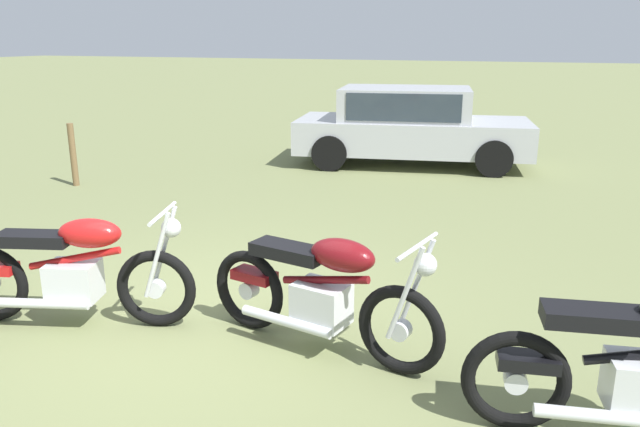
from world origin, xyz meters
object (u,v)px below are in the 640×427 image
object	(u,v)px
motorcycle_red	(73,270)
fence_post_wooden	(73,155)
car_silver	(409,122)
motorcycle_maroon	(322,292)

from	to	relation	value
motorcycle_red	fence_post_wooden	size ratio (longest dim) A/B	2.01
motorcycle_red	car_silver	size ratio (longest dim) A/B	0.45
motorcycle_red	car_silver	bearing A→B (deg)	65.51
motorcycle_red	motorcycle_maroon	xyz separation A→B (m)	(2.08, 0.31, 0.00)
fence_post_wooden	motorcycle_maroon	bearing A→B (deg)	-33.07
motorcycle_red	motorcycle_maroon	world-z (taller)	same
motorcycle_maroon	car_silver	size ratio (longest dim) A/B	0.45
car_silver	fence_post_wooden	size ratio (longest dim) A/B	4.47
car_silver	fence_post_wooden	xyz separation A→B (m)	(-4.63, -3.66, -0.29)
motorcycle_red	car_silver	xyz separation A→B (m)	(1.02, 7.67, 0.32)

